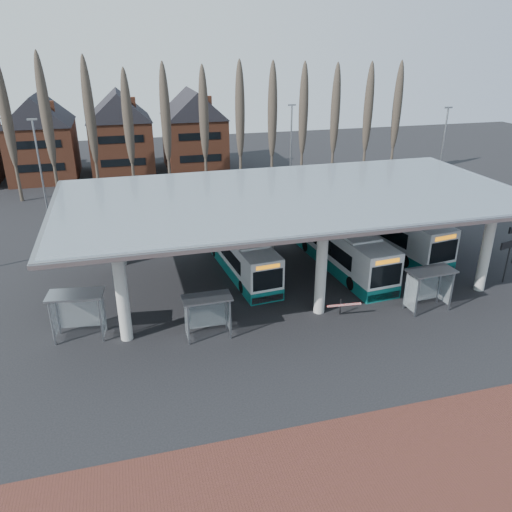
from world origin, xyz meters
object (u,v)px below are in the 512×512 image
object	(u,v)px
bus_1	(240,252)
shelter_2	(428,280)
bus_2	(340,246)
bus_3	(388,227)
shelter_0	(77,305)
shelter_1	(207,307)

from	to	relation	value
bus_1	shelter_2	xyz separation A→B (m)	(10.16, -8.96, 0.58)
bus_2	bus_3	xyz separation A→B (m)	(5.50, 2.68, 0.09)
bus_2	shelter_0	xyz separation A→B (m)	(-18.75, -5.35, 0.50)
bus_2	bus_3	bearing A→B (deg)	21.43
bus_1	bus_2	size ratio (longest dim) A/B	0.91
bus_1	shelter_0	xyz separation A→B (m)	(-11.19, -6.58, 0.64)
shelter_1	bus_1	bearing A→B (deg)	64.42
bus_1	bus_2	xyz separation A→B (m)	(7.57, -1.23, 0.14)
shelter_1	shelter_2	size ratio (longest dim) A/B	0.90
shelter_0	shelter_2	xyz separation A→B (m)	(21.34, -2.39, -0.06)
shelter_0	shelter_1	xyz separation A→B (m)	(7.18, -1.88, -0.20)
bus_2	shelter_1	size ratio (longest dim) A/B	4.39
bus_2	shelter_1	bearing A→B (deg)	-152.54
shelter_1	shelter_2	world-z (taller)	shelter_2
bus_1	shelter_0	world-z (taller)	bus_1
bus_1	shelter_0	size ratio (longest dim) A/B	3.45
shelter_0	shelter_1	size ratio (longest dim) A/B	1.16
bus_3	shelter_1	distance (m)	19.74
bus_2	shelter_1	distance (m)	13.65
bus_2	shelter_2	distance (m)	8.17
bus_1	shelter_2	bearing A→B (deg)	-46.62
shelter_0	shelter_1	world-z (taller)	shelter_0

